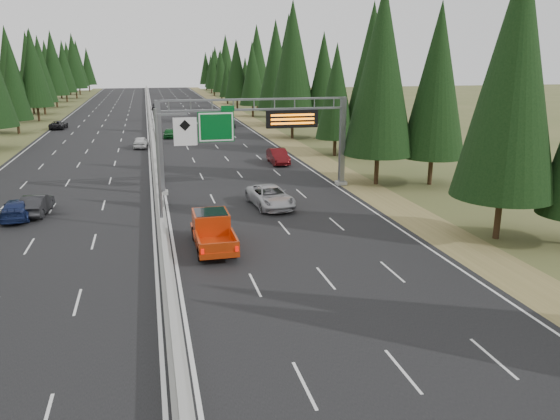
{
  "coord_description": "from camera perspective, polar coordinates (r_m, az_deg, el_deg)",
  "views": [
    {
      "loc": [
        -0.52,
        -10.59,
        11.13
      ],
      "look_at": [
        6.88,
        20.0,
        2.34
      ],
      "focal_mm": 35.0,
      "sensor_mm": 36.0,
      "label": 1
    }
  ],
  "objects": [
    {
      "name": "car_ahead_dkgrey",
      "position": [
        91.04,
        -5.37,
        9.0
      ],
      "size": [
        2.27,
        4.94,
        1.4
      ],
      "primitive_type": "imported",
      "rotation": [
        0.0,
        0.0,
        -0.07
      ],
      "color": "black",
      "rests_on": "road"
    },
    {
      "name": "car_ahead_white",
      "position": [
        109.06,
        -7.95,
        9.99
      ],
      "size": [
        2.34,
        4.97,
        1.37
      ],
      "primitive_type": "imported",
      "rotation": [
        0.0,
        0.0,
        -0.01
      ],
      "color": "white",
      "rests_on": "road"
    },
    {
      "name": "car_onc_near",
      "position": [
        43.6,
        -24.13,
        0.54
      ],
      "size": [
        1.92,
        4.64,
        1.49
      ],
      "primitive_type": "imported",
      "rotation": [
        0.0,
        0.0,
        3.07
      ],
      "color": "black",
      "rests_on": "road"
    },
    {
      "name": "car_onc_far",
      "position": [
        95.95,
        -22.13,
        8.25
      ],
      "size": [
        2.58,
        4.97,
        1.34
      ],
      "primitive_type": "imported",
      "rotation": [
        0.0,
        0.0,
        3.07
      ],
      "color": "black",
      "rests_on": "road"
    },
    {
      "name": "car_ahead_dkred",
      "position": [
        59.21,
        -0.2,
        5.63
      ],
      "size": [
        1.77,
        4.92,
        1.61
      ],
      "primitive_type": "imported",
      "rotation": [
        0.0,
        0.0,
        -0.01
      ],
      "color": "#4D0B0D",
      "rests_on": "road"
    },
    {
      "name": "shoulder_right",
      "position": [
        93.09,
        -2.18,
        8.74
      ],
      "size": [
        3.6,
        260.0,
        0.06
      ],
      "primitive_type": "cube",
      "color": "olive",
      "rests_on": "ground"
    },
    {
      "name": "car_ahead_far",
      "position": [
        126.57,
        -12.86,
        10.54
      ],
      "size": [
        1.89,
        4.4,
        1.48
      ],
      "primitive_type": "imported",
      "rotation": [
        0.0,
        0.0,
        -0.03
      ],
      "color": "black",
      "rests_on": "road"
    },
    {
      "name": "sign_gantry",
      "position": [
        46.81,
        -1.89,
        8.39
      ],
      "size": [
        16.75,
        0.98,
        7.8
      ],
      "color": "slate",
      "rests_on": "road"
    },
    {
      "name": "car_ahead_green",
      "position": [
        80.52,
        -11.52,
        7.87
      ],
      "size": [
        1.88,
        4.01,
        1.33
      ],
      "primitive_type": "imported",
      "rotation": [
        0.0,
        0.0,
        -0.08
      ],
      "color": "#114E1E",
      "rests_on": "road"
    },
    {
      "name": "red_pickup",
      "position": [
        33.31,
        -7.13,
        -1.88
      ],
      "size": [
        2.22,
        6.2,
        2.02
      ],
      "color": "black",
      "rests_on": "road"
    },
    {
      "name": "car_onc_blue",
      "position": [
        43.04,
        -25.72,
        0.1
      ],
      "size": [
        2.07,
        4.84,
        1.39
      ],
      "primitive_type": "imported",
      "rotation": [
        0.0,
        0.0,
        3.17
      ],
      "color": "#16224E",
      "rests_on": "road"
    },
    {
      "name": "car_onc_white",
      "position": [
        72.17,
        -14.34,
        6.89
      ],
      "size": [
        2.1,
        4.38,
        1.44
      ],
      "primitive_type": "imported",
      "rotation": [
        0.0,
        0.0,
        3.05
      ],
      "color": "silver",
      "rests_on": "road"
    },
    {
      "name": "tree_row_right",
      "position": [
        84.14,
        1.92,
        14.24
      ],
      "size": [
        12.34,
        241.87,
        18.84
      ],
      "color": "black",
      "rests_on": "ground"
    },
    {
      "name": "silver_minivan",
      "position": [
        41.87,
        -1.02,
        1.42
      ],
      "size": [
        3.21,
        5.99,
        1.6
      ],
      "primitive_type": "imported",
      "rotation": [
        0.0,
        0.0,
        0.1
      ],
      "color": "#B5B5BA",
      "rests_on": "road"
    },
    {
      "name": "road",
      "position": [
        91.27,
        -13.31,
        8.2
      ],
      "size": [
        32.0,
        260.0,
        0.08
      ],
      "primitive_type": "cube",
      "color": "black",
      "rests_on": "ground"
    },
    {
      "name": "shoulder_left",
      "position": [
        92.89,
        -24.43,
        7.35
      ],
      "size": [
        3.6,
        260.0,
        0.06
      ],
      "primitive_type": "cube",
      "color": "#4A5427",
      "rests_on": "ground"
    },
    {
      "name": "hov_sign_pole",
      "position": [
        36.15,
        -11.68,
        5.07
      ],
      "size": [
        2.8,
        0.5,
        8.0
      ],
      "color": "slate",
      "rests_on": "road"
    },
    {
      "name": "median_barrier",
      "position": [
        91.23,
        -13.33,
        8.44
      ],
      "size": [
        0.7,
        260.0,
        0.85
      ],
      "color": "gray",
      "rests_on": "road"
    }
  ]
}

